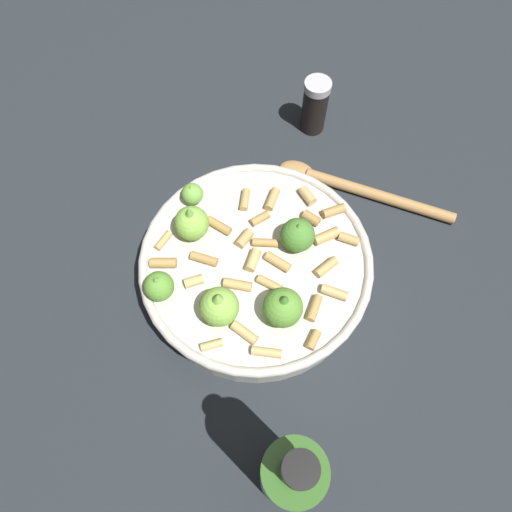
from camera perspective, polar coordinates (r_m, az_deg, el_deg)
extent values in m
plane|color=#23282D|center=(0.63, 0.00, -2.64)|extent=(2.40, 2.40, 0.00)
cylinder|color=beige|center=(0.60, 0.00, -1.59)|extent=(0.27, 0.27, 0.05)
torus|color=beige|center=(0.58, 0.00, -0.44)|extent=(0.29, 0.29, 0.01)
sphere|color=#8CC64C|center=(0.53, -4.44, -6.08)|extent=(0.05, 0.05, 0.05)
cone|color=#8CC64C|center=(0.51, -4.63, -5.14)|extent=(0.02, 0.02, 0.02)
sphere|color=#4C8933|center=(0.57, 5.01, 2.51)|extent=(0.04, 0.04, 0.04)
cone|color=#609E38|center=(0.55, 5.17, 3.48)|extent=(0.02, 0.02, 0.01)
sphere|color=#609E38|center=(0.53, 3.24, -6.19)|extent=(0.05, 0.05, 0.05)
cone|color=#4C8933|center=(0.51, 3.37, -5.30)|extent=(0.02, 0.02, 0.02)
sphere|color=#8CC64C|center=(0.58, -7.73, 3.92)|extent=(0.04, 0.04, 0.04)
cone|color=#75B247|center=(0.56, -8.02, 5.12)|extent=(0.02, 0.02, 0.02)
sphere|color=#609E38|center=(0.56, -11.58, -3.58)|extent=(0.04, 0.04, 0.04)
cone|color=#75B247|center=(0.54, -11.92, -2.85)|extent=(0.01, 0.01, 0.01)
sphere|color=#75B247|center=(0.61, -7.65, 7.40)|extent=(0.03, 0.03, 0.03)
cone|color=#8CC64C|center=(0.60, -7.80, 8.12)|extent=(0.01, 0.01, 0.01)
cylinder|color=tan|center=(0.56, -7.47, -3.01)|extent=(0.02, 0.03, 0.01)
cylinder|color=tan|center=(0.57, 8.43, -1.32)|extent=(0.01, 0.03, 0.01)
cylinder|color=tan|center=(0.56, 9.39, -4.32)|extent=(0.03, 0.02, 0.01)
cylinder|color=tan|center=(0.61, -1.34, 6.78)|extent=(0.03, 0.03, 0.01)
cylinder|color=tan|center=(0.61, 1.95, 6.83)|extent=(0.02, 0.03, 0.01)
cylinder|color=tan|center=(0.58, -11.05, -0.81)|extent=(0.03, 0.03, 0.01)
cylinder|color=tan|center=(0.57, 2.65, -0.70)|extent=(0.03, 0.02, 0.01)
cylinder|color=tan|center=(0.54, -5.33, -10.59)|extent=(0.02, 0.03, 0.01)
cylinder|color=tan|center=(0.62, 6.21, 7.22)|extent=(0.03, 0.02, 0.01)
cylinder|color=tan|center=(0.54, -1.39, -9.18)|extent=(0.03, 0.02, 0.01)
cylinder|color=tan|center=(0.58, -6.24, -0.33)|extent=(0.03, 0.02, 0.01)
cylinder|color=tan|center=(0.58, -1.40, 2.11)|extent=(0.02, 0.02, 0.01)
cylinder|color=tan|center=(0.60, 0.49, 4.53)|extent=(0.02, 0.03, 0.01)
cylinder|color=tan|center=(0.60, -4.20, 3.90)|extent=(0.04, 0.02, 0.01)
cylinder|color=tan|center=(0.55, 7.22, -6.00)|extent=(0.02, 0.03, 0.01)
cylinder|color=tan|center=(0.60, 6.67, 4.55)|extent=(0.02, 0.01, 0.01)
cylinder|color=tan|center=(0.56, 1.64, -3.35)|extent=(0.03, 0.02, 0.01)
cylinder|color=tan|center=(0.57, -0.39, -0.46)|extent=(0.02, 0.03, 0.01)
cylinder|color=tan|center=(0.53, 1.27, -11.47)|extent=(0.03, 0.03, 0.01)
cylinder|color=tan|center=(0.60, -11.07, 1.84)|extent=(0.01, 0.03, 0.01)
cylinder|color=tan|center=(0.54, 6.90, -9.95)|extent=(0.02, 0.02, 0.01)
cylinder|color=tan|center=(0.60, 11.10, 2.05)|extent=(0.03, 0.02, 0.01)
cylinder|color=tan|center=(0.56, -2.21, -3.46)|extent=(0.03, 0.03, 0.01)
cylinder|color=tan|center=(0.58, 1.12, 1.63)|extent=(0.03, 0.03, 0.01)
cylinder|color=tan|center=(0.59, 8.46, 2.38)|extent=(0.02, 0.03, 0.01)
cylinder|color=tan|center=(0.61, 9.31, 5.37)|extent=(0.02, 0.03, 0.01)
cylinder|color=black|center=(0.75, 7.01, 17.11)|extent=(0.04, 0.04, 0.08)
cylinder|color=silver|center=(0.71, 7.43, 19.57)|extent=(0.04, 0.04, 0.01)
cylinder|color=#336023|center=(0.49, 3.93, -24.78)|extent=(0.05, 0.05, 0.18)
cylinder|color=#336023|center=(0.38, 4.99, -24.32)|extent=(0.02, 0.02, 0.04)
cylinder|color=black|center=(0.36, 5.33, -24.16)|extent=(0.03, 0.03, 0.02)
cylinder|color=#B2844C|center=(0.70, 14.53, 7.03)|extent=(0.20, 0.10, 0.02)
ellipsoid|color=#B2844C|center=(0.71, 4.90, 10.11)|extent=(0.06, 0.05, 0.01)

